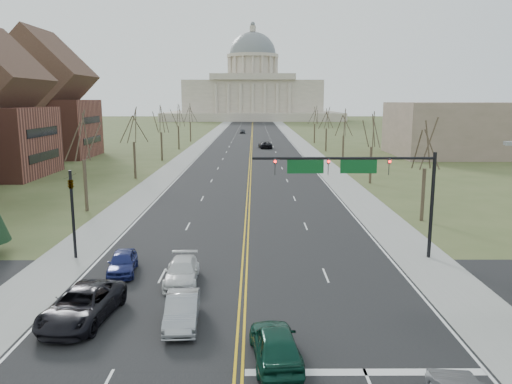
{
  "coord_description": "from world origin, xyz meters",
  "views": [
    {
      "loc": [
        0.62,
        -19.0,
        10.61
      ],
      "look_at": [
        0.78,
        21.82,
        3.0
      ],
      "focal_mm": 35.0,
      "sensor_mm": 36.0,
      "label": 1
    }
  ],
  "objects_px": {
    "signal_mast": "(357,174)",
    "car_sb_inner_second": "(182,272)",
    "signal_left": "(72,204)",
    "car_nb_inner_lead": "(276,344)",
    "car_sb_inner_lead": "(182,310)",
    "car_sb_outer_second": "(123,262)",
    "car_far_nb": "(265,145)",
    "car_far_sb": "(242,131)",
    "car_sb_outer_lead": "(82,305)"
  },
  "relations": [
    {
      "from": "car_sb_inner_second",
      "to": "car_far_nb",
      "type": "bearing_deg",
      "value": 82.72
    },
    {
      "from": "car_far_nb",
      "to": "signal_mast",
      "type": "bearing_deg",
      "value": 87.06
    },
    {
      "from": "car_far_sb",
      "to": "car_sb_outer_second",
      "type": "bearing_deg",
      "value": -93.26
    },
    {
      "from": "car_sb_inner_second",
      "to": "car_sb_outer_second",
      "type": "xyz_separation_m",
      "value": [
        -3.91,
        1.69,
        0.02
      ]
    },
    {
      "from": "car_sb_outer_second",
      "to": "car_far_nb",
      "type": "bearing_deg",
      "value": 74.96
    },
    {
      "from": "car_sb_inner_lead",
      "to": "car_far_sb",
      "type": "relative_size",
      "value": 1.06
    },
    {
      "from": "car_sb_outer_second",
      "to": "car_far_nb",
      "type": "relative_size",
      "value": 0.74
    },
    {
      "from": "car_far_sb",
      "to": "car_sb_inner_second",
      "type": "bearing_deg",
      "value": -91.51
    },
    {
      "from": "signal_mast",
      "to": "signal_left",
      "type": "relative_size",
      "value": 2.02
    },
    {
      "from": "car_sb_inner_lead",
      "to": "car_far_nb",
      "type": "bearing_deg",
      "value": 82.51
    },
    {
      "from": "signal_left",
      "to": "car_sb_inner_lead",
      "type": "distance_m",
      "value": 13.73
    },
    {
      "from": "car_sb_inner_second",
      "to": "car_far_nb",
      "type": "xyz_separation_m",
      "value": [
        6.67,
        81.72,
        0.09
      ]
    },
    {
      "from": "signal_mast",
      "to": "car_far_nb",
      "type": "relative_size",
      "value": 2.22
    },
    {
      "from": "signal_mast",
      "to": "car_far_nb",
      "type": "bearing_deg",
      "value": 93.26
    },
    {
      "from": "car_sb_inner_lead",
      "to": "car_far_sb",
      "type": "xyz_separation_m",
      "value": [
        -0.2,
        135.65,
        -0.02
      ]
    },
    {
      "from": "car_nb_inner_lead",
      "to": "car_far_sb",
      "type": "relative_size",
      "value": 1.13
    },
    {
      "from": "signal_left",
      "to": "car_far_nb",
      "type": "bearing_deg",
      "value": 79.29
    },
    {
      "from": "car_sb_outer_lead",
      "to": "car_far_sb",
      "type": "height_order",
      "value": "car_sb_outer_lead"
    },
    {
      "from": "signal_left",
      "to": "car_nb_inner_lead",
      "type": "xyz_separation_m",
      "value": [
        12.99,
        -13.68,
        -2.92
      ]
    },
    {
      "from": "signal_mast",
      "to": "car_sb_inner_second",
      "type": "distance_m",
      "value": 13.04
    },
    {
      "from": "car_sb_outer_lead",
      "to": "car_sb_inner_second",
      "type": "height_order",
      "value": "car_sb_outer_lead"
    },
    {
      "from": "signal_left",
      "to": "car_sb_inner_second",
      "type": "height_order",
      "value": "signal_left"
    },
    {
      "from": "signal_left",
      "to": "car_nb_inner_lead",
      "type": "relative_size",
      "value": 1.3
    },
    {
      "from": "car_sb_outer_lead",
      "to": "car_sb_inner_second",
      "type": "xyz_separation_m",
      "value": [
        4.1,
        5.08,
        -0.13
      ]
    },
    {
      "from": "car_sb_inner_lead",
      "to": "signal_mast",
      "type": "bearing_deg",
      "value": 41.2
    },
    {
      "from": "signal_mast",
      "to": "car_far_nb",
      "type": "height_order",
      "value": "signal_mast"
    },
    {
      "from": "signal_left",
      "to": "car_far_nb",
      "type": "relative_size",
      "value": 1.1
    },
    {
      "from": "car_sb_inner_lead",
      "to": "car_far_sb",
      "type": "bearing_deg",
      "value": 86.45
    },
    {
      "from": "signal_left",
      "to": "car_sb_inner_lead",
      "type": "bearing_deg",
      "value": -49.6
    },
    {
      "from": "signal_mast",
      "to": "car_sb_outer_second",
      "type": "xyz_separation_m",
      "value": [
        -14.96,
        -3.01,
        -5.06
      ]
    },
    {
      "from": "signal_mast",
      "to": "car_sb_inner_second",
      "type": "relative_size",
      "value": 2.63
    },
    {
      "from": "signal_mast",
      "to": "car_sb_inner_lead",
      "type": "relative_size",
      "value": 2.82
    },
    {
      "from": "car_sb_inner_second",
      "to": "car_sb_outer_second",
      "type": "bearing_deg",
      "value": 154.01
    },
    {
      "from": "car_sb_inner_lead",
      "to": "car_sb_outer_second",
      "type": "xyz_separation_m",
      "value": [
        -4.7,
        7.19,
        -0.02
      ]
    },
    {
      "from": "signal_mast",
      "to": "car_sb_inner_lead",
      "type": "bearing_deg",
      "value": -135.16
    },
    {
      "from": "car_sb_outer_second",
      "to": "car_far_nb",
      "type": "xyz_separation_m",
      "value": [
        10.58,
        80.03,
        0.07
      ]
    },
    {
      "from": "car_nb_inner_lead",
      "to": "car_sb_outer_lead",
      "type": "relative_size",
      "value": 0.8
    },
    {
      "from": "signal_left",
      "to": "car_far_sb",
      "type": "relative_size",
      "value": 1.48
    },
    {
      "from": "car_sb_inner_lead",
      "to": "car_sb_outer_second",
      "type": "relative_size",
      "value": 1.07
    },
    {
      "from": "signal_mast",
      "to": "car_sb_inner_second",
      "type": "xyz_separation_m",
      "value": [
        -11.06,
        -4.7,
        -5.08
      ]
    },
    {
      "from": "car_sb_outer_second",
      "to": "signal_mast",
      "type": "bearing_deg",
      "value": 3.88
    },
    {
      "from": "signal_left",
      "to": "car_sb_outer_second",
      "type": "bearing_deg",
      "value": -37.12
    },
    {
      "from": "car_sb_inner_second",
      "to": "signal_left",
      "type": "bearing_deg",
      "value": 146.58
    },
    {
      "from": "car_sb_inner_lead",
      "to": "car_sb_outer_second",
      "type": "bearing_deg",
      "value": 119.55
    },
    {
      "from": "car_sb_inner_lead",
      "to": "car_sb_inner_second",
      "type": "height_order",
      "value": "car_sb_inner_lead"
    },
    {
      "from": "car_sb_outer_lead",
      "to": "car_nb_inner_lead",
      "type": "bearing_deg",
      "value": -16.64
    },
    {
      "from": "car_sb_outer_second",
      "to": "car_far_sb",
      "type": "height_order",
      "value": "car_far_sb"
    },
    {
      "from": "car_nb_inner_lead",
      "to": "car_sb_outer_second",
      "type": "bearing_deg",
      "value": -55.57
    },
    {
      "from": "car_sb_outer_lead",
      "to": "car_far_sb",
      "type": "distance_m",
      "value": 135.31
    },
    {
      "from": "signal_left",
      "to": "car_nb_inner_lead",
      "type": "height_order",
      "value": "signal_left"
    }
  ]
}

